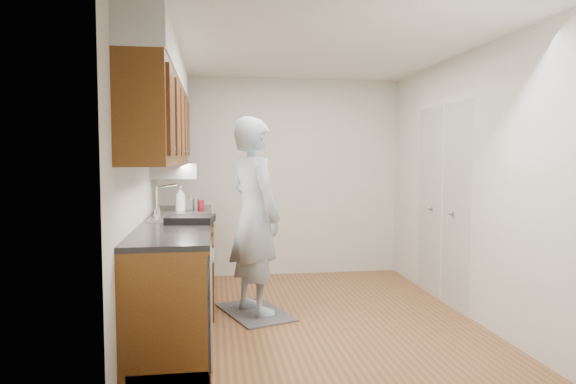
# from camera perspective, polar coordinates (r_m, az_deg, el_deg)

# --- Properties ---
(floor) EXTENTS (3.50, 3.50, 0.00)m
(floor) POSITION_cam_1_polar(r_m,az_deg,el_deg) (5.05, 2.12, -13.52)
(floor) COLOR brown
(floor) RESTS_ON ground
(ceiling) EXTENTS (3.50, 3.50, 0.00)m
(ceiling) POSITION_cam_1_polar(r_m,az_deg,el_deg) (4.91, 2.19, 15.51)
(ceiling) COLOR white
(ceiling) RESTS_ON wall_left
(wall_left) EXTENTS (0.02, 3.50, 2.50)m
(wall_left) POSITION_cam_1_polar(r_m,az_deg,el_deg) (4.78, -15.81, 0.62)
(wall_left) COLOR silver
(wall_left) RESTS_ON floor
(wall_right) EXTENTS (0.02, 3.50, 2.50)m
(wall_right) POSITION_cam_1_polar(r_m,az_deg,el_deg) (5.30, 18.31, 0.89)
(wall_right) COLOR silver
(wall_right) RESTS_ON floor
(wall_back) EXTENTS (3.00, 0.02, 2.50)m
(wall_back) POSITION_cam_1_polar(r_m,az_deg,el_deg) (6.55, -0.62, 1.64)
(wall_back) COLOR silver
(wall_back) RESTS_ON floor
(counter) EXTENTS (0.64, 2.80, 1.30)m
(counter) POSITION_cam_1_polar(r_m,az_deg,el_deg) (4.85, -12.09, -8.34)
(counter) COLOR brown
(counter) RESTS_ON floor
(upper_cabinets) EXTENTS (0.47, 2.80, 1.21)m
(upper_cabinets) POSITION_cam_1_polar(r_m,az_deg,el_deg) (4.82, -13.89, 9.00)
(upper_cabinets) COLOR brown
(upper_cabinets) RESTS_ON wall_left
(closet_door) EXTENTS (0.02, 1.22, 2.05)m
(closet_door) POSITION_cam_1_polar(r_m,az_deg,el_deg) (5.58, 16.77, -1.25)
(closet_door) COLOR silver
(closet_door) RESTS_ON wall_right
(floor_mat) EXTENTS (0.76, 0.98, 0.02)m
(floor_mat) POSITION_cam_1_polar(r_m,az_deg,el_deg) (5.12, -3.71, -13.19)
(floor_mat) COLOR #5A5A5C
(floor_mat) RESTS_ON floor
(person) EXTENTS (0.79, 0.90, 2.12)m
(person) POSITION_cam_1_polar(r_m,az_deg,el_deg) (4.91, -3.77, -1.17)
(person) COLOR #A3B8C6
(person) RESTS_ON floor_mat
(soap_bottle_a) EXTENTS (0.15, 0.15, 0.28)m
(soap_bottle_a) POSITION_cam_1_polar(r_m,az_deg,el_deg) (5.36, -11.86, -0.78)
(soap_bottle_a) COLOR silver
(soap_bottle_a) RESTS_ON counter
(soap_bottle_b) EXTENTS (0.10, 0.10, 0.17)m
(soap_bottle_b) POSITION_cam_1_polar(r_m,az_deg,el_deg) (5.60, -10.75, -1.14)
(soap_bottle_b) COLOR silver
(soap_bottle_b) RESTS_ON counter
(soap_bottle_c) EXTENTS (0.20, 0.20, 0.18)m
(soap_bottle_c) POSITION_cam_1_polar(r_m,az_deg,el_deg) (5.74, -11.78, -0.96)
(soap_bottle_c) COLOR silver
(soap_bottle_c) RESTS_ON counter
(soda_can) EXTENTS (0.07, 0.07, 0.12)m
(soda_can) POSITION_cam_1_polar(r_m,az_deg,el_deg) (5.47, -9.64, -1.51)
(soda_can) COLOR #B41F2A
(soda_can) RESTS_ON counter
(steel_can) EXTENTS (0.09, 0.09, 0.13)m
(steel_can) POSITION_cam_1_polar(r_m,az_deg,el_deg) (5.50, -10.18, -1.41)
(steel_can) COLOR #A5A5AA
(steel_can) RESTS_ON counter
(dish_rack) EXTENTS (0.44, 0.39, 0.06)m
(dish_rack) POSITION_cam_1_polar(r_m,az_deg,el_deg) (4.54, -10.78, -3.00)
(dish_rack) COLOR black
(dish_rack) RESTS_ON counter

